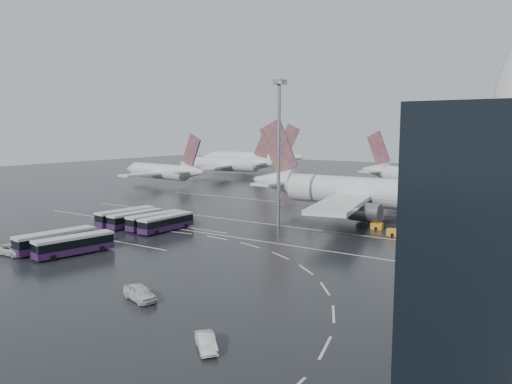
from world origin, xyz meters
The scene contains 26 objects.
ground centered at (0.00, 0.00, 0.00)m, with size 420.00×420.00×0.00m, color black.
lane_marking_near centered at (0.00, -2.00, 0.01)m, with size 120.00×0.25×0.01m, color silver.
lane_marking_mid centered at (0.00, 12.00, 0.01)m, with size 120.00×0.25×0.01m, color silver.
lane_marking_far centered at (0.00, 40.00, 0.01)m, with size 120.00×0.25×0.01m, color silver.
bus_bay_line_south centered at (-24.00, -16.00, 0.01)m, with size 28.00×0.25×0.01m, color silver.
bus_bay_line_north centered at (-24.00, 0.00, 0.01)m, with size 28.00×0.25×0.01m, color silver.
airliner_main centered at (7.08, 30.03, 5.45)m, with size 64.09×56.43×21.78m.
airliner_gate_b centered at (7.46, 79.04, 4.71)m, with size 53.35×47.32×18.83m.
airliner_gate_c centered at (12.02, 133.76, 5.11)m, with size 57.43×52.77×20.45m.
jet_remote_west centered at (-76.60, 52.21, 4.62)m, with size 41.18×33.24×17.91m.
jet_remote_mid centered at (-76.36, 89.96, 5.02)m, with size 44.57×36.08×19.43m.
jet_remote_far centered at (-84.58, 118.49, 5.62)m, with size 49.72×40.32×21.79m.
bus_row_near_a centered at (-32.15, -4.66, 1.73)m, with size 4.33×13.04×3.15m.
bus_row_near_b centered at (-29.08, -4.85, 1.62)m, with size 3.69×12.16×2.95m.
bus_row_near_c centered at (-24.43, -4.19, 1.64)m, with size 4.04×12.32×2.98m.
bus_row_near_d centered at (-20.92, -4.68, 1.65)m, with size 3.21×12.26×3.00m.
bus_row_far_b centered at (-24.59, -25.98, 1.73)m, with size 4.60×13.03×3.14m.
bus_row_far_c centered at (-19.95, -25.92, 1.65)m, with size 5.02×12.52×3.01m.
van_curve_a centered at (-27.68, -31.25, 0.85)m, with size 2.83×6.13×1.70m, color silver.
van_curve_b centered at (3.85, -34.77, 0.89)m, with size 2.11×5.24×1.79m, color silver.
van_curve_c centered at (18.27, -40.53, 0.70)m, with size 1.47×4.22×1.39m, color silver.
floodlight_mast centered at (-5.82, 11.58, 18.12)m, with size 2.21×2.21×28.81m.
gse_cart_belly_a centered at (16.49, 15.23, 0.62)m, with size 2.28×1.35×1.24m, color orange.
gse_cart_belly_b centered at (20.10, 27.62, 0.62)m, with size 2.27×1.34×1.24m, color slate.
gse_cart_belly_c centered at (11.93, 19.23, 0.61)m, with size 2.25×1.33×1.23m, color orange.
gse_cart_belly_d centered at (33.99, 24.08, 0.56)m, with size 2.06×1.22×1.13m, color slate.
Camera 1 is at (45.11, -72.87, 19.29)m, focal length 35.00 mm.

